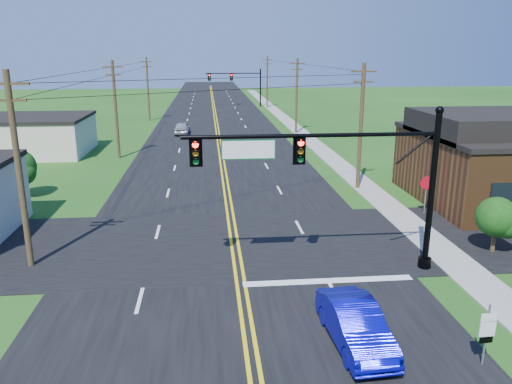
{
  "coord_description": "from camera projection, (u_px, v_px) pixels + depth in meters",
  "views": [
    {
      "loc": [
        -1.09,
        -12.54,
        9.69
      ],
      "look_at": [
        1.12,
        10.0,
        3.32
      ],
      "focal_mm": 35.0,
      "sensor_mm": 36.0,
      "label": 1
    }
  ],
  "objects": [
    {
      "name": "road_main",
      "position": [
        216.0,
        132.0,
        62.64
      ],
      "size": [
        16.0,
        220.0,
        0.04
      ],
      "primitive_type": "cube",
      "color": "black",
      "rests_on": "ground"
    },
    {
      "name": "road_cross",
      "position": [
        231.0,
        243.0,
        26.23
      ],
      "size": [
        70.0,
        10.0,
        0.04
      ],
      "primitive_type": "cube",
      "color": "black",
      "rests_on": "ground"
    },
    {
      "name": "sidewalk",
      "position": [
        315.0,
        144.0,
        54.04
      ],
      "size": [
        2.0,
        160.0,
        0.08
      ],
      "primitive_type": "cube",
      "color": "gray",
      "rests_on": "ground"
    },
    {
      "name": "signal_mast_main",
      "position": [
        335.0,
        171.0,
        21.53
      ],
      "size": [
        11.3,
        0.6,
        7.48
      ],
      "color": "black",
      "rests_on": "ground"
    },
    {
      "name": "signal_mast_far",
      "position": [
        237.0,
        82.0,
        90.58
      ],
      "size": [
        10.98,
        0.6,
        7.48
      ],
      "color": "black",
      "rests_on": "ground"
    },
    {
      "name": "cream_bldg_far",
      "position": [
        24.0,
        135.0,
        48.87
      ],
      "size": [
        12.2,
        9.2,
        3.7
      ],
      "color": "beige",
      "rests_on": "ground"
    },
    {
      "name": "utility_pole_left_a",
      "position": [
        19.0,
        168.0,
        22.15
      ],
      "size": [
        1.8,
        0.28,
        9.0
      ],
      "color": "#3B2C1A",
      "rests_on": "ground"
    },
    {
      "name": "utility_pole_left_b",
      "position": [
        116.0,
        108.0,
        46.11
      ],
      "size": [
        1.8,
        0.28,
        9.0
      ],
      "color": "#3B2C1A",
      "rests_on": "ground"
    },
    {
      "name": "utility_pole_left_c",
      "position": [
        148.0,
        88.0,
        71.98
      ],
      "size": [
        1.8,
        0.28,
        9.0
      ],
      "color": "#3B2C1A",
      "rests_on": "ground"
    },
    {
      "name": "utility_pole_right_a",
      "position": [
        361.0,
        125.0,
        35.46
      ],
      "size": [
        1.8,
        0.28,
        9.0
      ],
      "color": "#3B2C1A",
      "rests_on": "ground"
    },
    {
      "name": "utility_pole_right_b",
      "position": [
        297.0,
        95.0,
        60.38
      ],
      "size": [
        1.8,
        0.28,
        9.0
      ],
      "color": "#3B2C1A",
      "rests_on": "ground"
    },
    {
      "name": "utility_pole_right_c",
      "position": [
        267.0,
        81.0,
        89.12
      ],
      "size": [
        1.8,
        0.28,
        9.0
      ],
      "color": "#3B2C1A",
      "rests_on": "ground"
    },
    {
      "name": "tree_right_back",
      "position": [
        419.0,
        143.0,
        40.45
      ],
      "size": [
        3.0,
        3.0,
        4.1
      ],
      "color": "#3B2C1A",
      "rests_on": "ground"
    },
    {
      "name": "shrub_corner",
      "position": [
        497.0,
        217.0,
        24.56
      ],
      "size": [
        2.0,
        2.0,
        2.86
      ],
      "color": "#3B2C1A",
      "rests_on": "ground"
    },
    {
      "name": "tree_left",
      "position": [
        18.0,
        167.0,
        33.92
      ],
      "size": [
        2.4,
        2.4,
        3.37
      ],
      "color": "#3B2C1A",
      "rests_on": "ground"
    },
    {
      "name": "blue_car",
      "position": [
        355.0,
        325.0,
        16.94
      ],
      "size": [
        1.85,
        4.57,
        1.48
      ],
      "primitive_type": "imported",
      "rotation": [
        0.0,
        0.0,
        0.06
      ],
      "color": "#0809B1",
      "rests_on": "ground"
    },
    {
      "name": "distant_car",
      "position": [
        182.0,
        128.0,
        60.75
      ],
      "size": [
        1.9,
        4.47,
        1.51
      ],
      "primitive_type": "imported",
      "rotation": [
        0.0,
        0.0,
        3.11
      ],
      "color": "#B0B1B5",
      "rests_on": "ground"
    },
    {
      "name": "route_sign",
      "position": [
        487.0,
        331.0,
        15.66
      ],
      "size": [
        0.54,
        0.09,
        2.15
      ],
      "rotation": [
        0.0,
        0.0,
        0.04
      ],
      "color": "slate",
      "rests_on": "ground"
    },
    {
      "name": "stop_sign",
      "position": [
        427.0,
        187.0,
        30.49
      ],
      "size": [
        0.86,
        0.11,
        2.43
      ],
      "rotation": [
        0.0,
        0.0,
        -0.04
      ],
      "color": "slate",
      "rests_on": "ground"
    }
  ]
}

